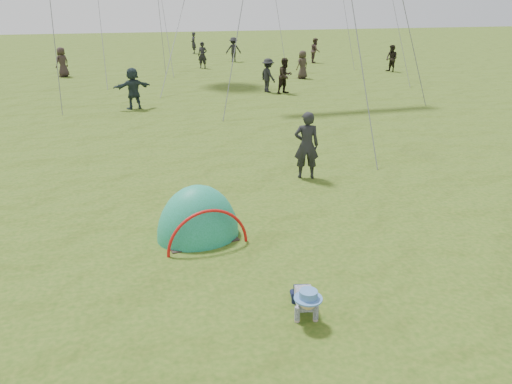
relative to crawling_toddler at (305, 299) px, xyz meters
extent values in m
plane|color=#294B12|center=(-0.41, 0.69, -0.28)|extent=(140.00, 140.00, 0.00)
ellipsoid|color=#157D44|center=(-1.01, 3.03, -0.28)|extent=(1.77, 1.53, 2.07)
imported|color=black|center=(2.25, 5.64, 0.58)|extent=(0.72, 0.57, 1.72)
imported|color=black|center=(3.87, 28.25, 0.58)|extent=(0.75, 0.66, 1.72)
imported|color=black|center=(5.92, 17.57, 0.57)|extent=(1.01, 0.92, 1.70)
imported|color=#302423|center=(-4.86, 26.70, 0.58)|extent=(0.99, 0.96, 1.71)
imported|color=black|center=(4.99, 38.33, 0.61)|extent=(0.50, 0.69, 1.77)
imported|color=#412F2C|center=(12.33, 29.08, 0.59)|extent=(0.96, 1.05, 1.74)
imported|color=black|center=(5.24, 18.17, 0.54)|extent=(0.86, 1.18, 1.64)
imported|color=#312822|center=(8.56, 22.00, 0.52)|extent=(0.91, 0.76, 1.59)
imported|color=#27353B|center=(-1.41, 15.84, 0.58)|extent=(1.66, 0.91, 1.71)
imported|color=black|center=(15.07, 23.14, 0.55)|extent=(0.80, 0.93, 1.66)
imported|color=black|center=(6.82, 31.57, 0.60)|extent=(1.23, 0.84, 1.75)
camera|label=1|loc=(-2.40, -5.66, 3.99)|focal=35.00mm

